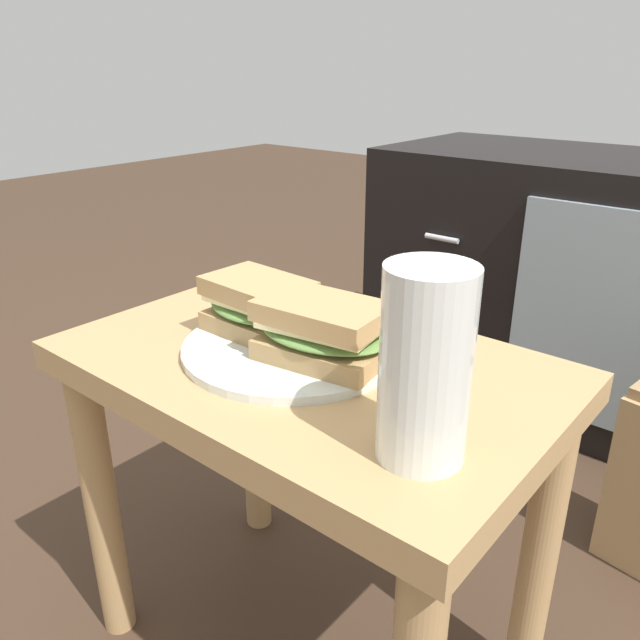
{
  "coord_description": "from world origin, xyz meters",
  "views": [
    {
      "loc": [
        0.42,
        -0.49,
        0.77
      ],
      "look_at": [
        0.02,
        0.0,
        0.51
      ],
      "focal_mm": 35.42,
      "sensor_mm": 36.0,
      "label": 1
    }
  ],
  "objects_px": {
    "sandwich_front": "(261,305)",
    "beer_glass": "(425,371)",
    "sandwich_back": "(323,331)",
    "plate": "(291,348)",
    "tv_cabinet": "(591,287)"
  },
  "relations": [
    {
      "from": "sandwich_back",
      "to": "beer_glass",
      "type": "xyz_separation_m",
      "value": [
        0.17,
        -0.07,
        0.04
      ]
    },
    {
      "from": "sandwich_front",
      "to": "sandwich_back",
      "type": "xyz_separation_m",
      "value": [
        0.11,
        -0.01,
        0.0
      ]
    },
    {
      "from": "tv_cabinet",
      "to": "sandwich_back",
      "type": "height_order",
      "value": "tv_cabinet"
    },
    {
      "from": "sandwich_front",
      "to": "sandwich_back",
      "type": "relative_size",
      "value": 0.84
    },
    {
      "from": "plate",
      "to": "beer_glass",
      "type": "height_order",
      "value": "beer_glass"
    },
    {
      "from": "plate",
      "to": "sandwich_front",
      "type": "relative_size",
      "value": 1.9
    },
    {
      "from": "sandwich_back",
      "to": "beer_glass",
      "type": "distance_m",
      "value": 0.19
    },
    {
      "from": "sandwich_back",
      "to": "beer_glass",
      "type": "bearing_deg",
      "value": -23.78
    },
    {
      "from": "tv_cabinet",
      "to": "sandwich_front",
      "type": "bearing_deg",
      "value": -96.52
    },
    {
      "from": "tv_cabinet",
      "to": "sandwich_front",
      "type": "xyz_separation_m",
      "value": [
        -0.11,
        -0.94,
        0.21
      ]
    },
    {
      "from": "sandwich_back",
      "to": "sandwich_front",
      "type": "bearing_deg",
      "value": 173.21
    },
    {
      "from": "plate",
      "to": "sandwich_front",
      "type": "xyz_separation_m",
      "value": [
        -0.05,
        0.01,
        0.04
      ]
    },
    {
      "from": "sandwich_front",
      "to": "beer_glass",
      "type": "height_order",
      "value": "beer_glass"
    },
    {
      "from": "sandwich_front",
      "to": "beer_glass",
      "type": "relative_size",
      "value": 0.79
    },
    {
      "from": "tv_cabinet",
      "to": "plate",
      "type": "distance_m",
      "value": 0.97
    }
  ]
}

